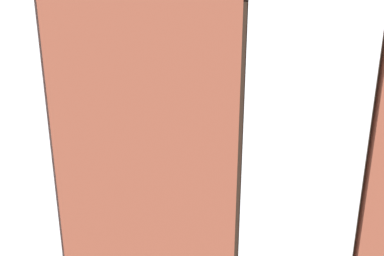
{
  "coord_description": "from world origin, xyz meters",
  "views": [
    {
      "loc": [
        -0.69,
        5.34,
        2.56
      ],
      "look_at": [
        -0.01,
        0.4,
        1.11
      ],
      "focal_mm": 35.0,
      "sensor_mm": 36.0,
      "label": 1
    }
  ],
  "objects_px": {
    "potted_plant_foreground_right": "(95,110)",
    "potted_plant_mid_room_small": "(252,144)",
    "media_console": "(35,158)",
    "couch_left": "(362,182)",
    "candle_jar": "(198,157)",
    "table_plant_small": "(221,152)",
    "potted_plant_corner_near_left": "(337,118)",
    "remote_black": "(203,163)",
    "potted_plant_between_couches": "(255,210)",
    "potted_plant_by_left_couch": "(315,149)",
    "tv_flatscreen": "(31,124)",
    "cup_ceramic": "(172,159)",
    "couch_by_window": "(110,249)",
    "coffee_table": "(198,163)"
  },
  "relations": [
    {
      "from": "couch_left",
      "to": "tv_flatscreen",
      "type": "xyz_separation_m",
      "value": [
        5.2,
        -0.35,
        0.56
      ]
    },
    {
      "from": "table_plant_small",
      "to": "potted_plant_corner_near_left",
      "type": "bearing_deg",
      "value": -138.75
    },
    {
      "from": "potted_plant_corner_near_left",
      "to": "couch_by_window",
      "type": "bearing_deg",
      "value": 54.62
    },
    {
      "from": "candle_jar",
      "to": "potted_plant_by_left_couch",
      "type": "bearing_deg",
      "value": -150.0
    },
    {
      "from": "potted_plant_mid_room_small",
      "to": "potted_plant_between_couches",
      "type": "xyz_separation_m",
      "value": [
        0.05,
        3.21,
        0.42
      ]
    },
    {
      "from": "coffee_table",
      "to": "tv_flatscreen",
      "type": "bearing_deg",
      "value": -0.8
    },
    {
      "from": "remote_black",
      "to": "media_console",
      "type": "distance_m",
      "value": 2.9
    },
    {
      "from": "cup_ceramic",
      "to": "tv_flatscreen",
      "type": "relative_size",
      "value": 0.09
    },
    {
      "from": "tv_flatscreen",
      "to": "table_plant_small",
      "type": "bearing_deg",
      "value": -178.0
    },
    {
      "from": "couch_by_window",
      "to": "coffee_table",
      "type": "bearing_deg",
      "value": -104.2
    },
    {
      "from": "potted_plant_mid_room_small",
      "to": "candle_jar",
      "type": "bearing_deg",
      "value": 45.64
    },
    {
      "from": "cup_ceramic",
      "to": "potted_plant_mid_room_small",
      "type": "relative_size",
      "value": 0.15
    },
    {
      "from": "media_console",
      "to": "potted_plant_foreground_right",
      "type": "distance_m",
      "value": 2.05
    },
    {
      "from": "potted_plant_by_left_couch",
      "to": "couch_by_window",
      "type": "bearing_deg",
      "value": 53.57
    },
    {
      "from": "potted_plant_foreground_right",
      "to": "couch_left",
      "type": "bearing_deg",
      "value": 154.5
    },
    {
      "from": "cup_ceramic",
      "to": "potted_plant_foreground_right",
      "type": "relative_size",
      "value": 0.09
    },
    {
      "from": "potted_plant_by_left_couch",
      "to": "potted_plant_foreground_right",
      "type": "distance_m",
      "value": 4.59
    },
    {
      "from": "potted_plant_foreground_right",
      "to": "coffee_table",
      "type": "bearing_deg",
      "value": 140.9
    },
    {
      "from": "candle_jar",
      "to": "table_plant_small",
      "type": "distance_m",
      "value": 0.39
    },
    {
      "from": "potted_plant_between_couches",
      "to": "potted_plant_corner_near_left",
      "type": "bearing_deg",
      "value": -111.5
    },
    {
      "from": "couch_left",
      "to": "potted_plant_mid_room_small",
      "type": "distance_m",
      "value": 1.95
    },
    {
      "from": "remote_black",
      "to": "media_console",
      "type": "relative_size",
      "value": 0.14
    },
    {
      "from": "couch_left",
      "to": "candle_jar",
      "type": "distance_m",
      "value": 2.43
    },
    {
      "from": "potted_plant_mid_room_small",
      "to": "potted_plant_foreground_right",
      "type": "distance_m",
      "value": 3.56
    },
    {
      "from": "media_console",
      "to": "coffee_table",
      "type": "bearing_deg",
      "value": 179.25
    },
    {
      "from": "tv_flatscreen",
      "to": "potted_plant_mid_room_small",
      "type": "distance_m",
      "value": 3.79
    },
    {
      "from": "couch_left",
      "to": "table_plant_small",
      "type": "relative_size",
      "value": 11.41
    },
    {
      "from": "couch_by_window",
      "to": "table_plant_small",
      "type": "height_order",
      "value": "couch_by_window"
    },
    {
      "from": "media_console",
      "to": "potted_plant_mid_room_small",
      "type": "height_order",
      "value": "potted_plant_mid_room_small"
    },
    {
      "from": "tv_flatscreen",
      "to": "potted_plant_between_couches",
      "type": "xyz_separation_m",
      "value": [
        -3.62,
        2.36,
        -0.04
      ]
    },
    {
      "from": "table_plant_small",
      "to": "tv_flatscreen",
      "type": "relative_size",
      "value": 0.2
    },
    {
      "from": "cup_ceramic",
      "to": "potted_plant_corner_near_left",
      "type": "distance_m",
      "value": 3.69
    },
    {
      "from": "remote_black",
      "to": "potted_plant_foreground_right",
      "type": "height_order",
      "value": "potted_plant_foreground_right"
    },
    {
      "from": "remote_black",
      "to": "tv_flatscreen",
      "type": "distance_m",
      "value": 2.93
    },
    {
      "from": "coffee_table",
      "to": "potted_plant_mid_room_small",
      "type": "xyz_separation_m",
      "value": [
        -0.87,
        -0.89,
        0.07
      ]
    },
    {
      "from": "tv_flatscreen",
      "to": "cup_ceramic",
      "type": "bearing_deg",
      "value": 176.01
    },
    {
      "from": "remote_black",
      "to": "potted_plant_between_couches",
      "type": "xyz_separation_m",
      "value": [
        -0.73,
        2.19,
        0.43
      ]
    },
    {
      "from": "potted_plant_foreground_right",
      "to": "potted_plant_mid_room_small",
      "type": "bearing_deg",
      "value": 161.39
    },
    {
      "from": "remote_black",
      "to": "media_console",
      "type": "height_order",
      "value": "media_console"
    },
    {
      "from": "potted_plant_foreground_right",
      "to": "potted_plant_between_couches",
      "type": "height_order",
      "value": "potted_plant_between_couches"
    },
    {
      "from": "couch_by_window",
      "to": "candle_jar",
      "type": "relative_size",
      "value": 15.71
    },
    {
      "from": "table_plant_small",
      "to": "potted_plant_between_couches",
      "type": "bearing_deg",
      "value": 100.6
    },
    {
      "from": "candle_jar",
      "to": "potted_plant_by_left_couch",
      "type": "xyz_separation_m",
      "value": [
        -2.0,
        -1.16,
        -0.18
      ]
    },
    {
      "from": "couch_left",
      "to": "media_console",
      "type": "distance_m",
      "value": 5.21
    },
    {
      "from": "media_console",
      "to": "tv_flatscreen",
      "type": "height_order",
      "value": "tv_flatscreen"
    },
    {
      "from": "media_console",
      "to": "potted_plant_between_couches",
      "type": "distance_m",
      "value": 4.35
    },
    {
      "from": "couch_left",
      "to": "remote_black",
      "type": "height_order",
      "value": "couch_left"
    },
    {
      "from": "couch_by_window",
      "to": "potted_plant_between_couches",
      "type": "distance_m",
      "value": 1.52
    },
    {
      "from": "couch_by_window",
      "to": "potted_plant_mid_room_small",
      "type": "xyz_separation_m",
      "value": [
        -1.47,
        -3.26,
        0.1
      ]
    },
    {
      "from": "remote_black",
      "to": "potted_plant_between_couches",
      "type": "relative_size",
      "value": 0.12
    }
  ]
}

